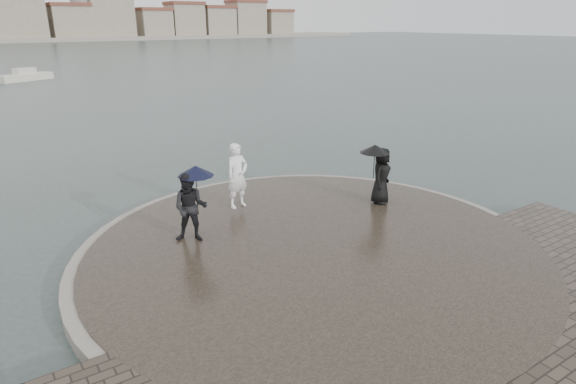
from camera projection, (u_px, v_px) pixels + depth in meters
ground at (414, 320)px, 10.18m from camera, size 400.00×400.00×0.00m
kerb_ring at (315, 251)px, 12.87m from camera, size 12.50×12.50×0.32m
quay_tip at (315, 250)px, 12.86m from camera, size 11.90×11.90×0.36m
statue at (237, 176)px, 15.05m from camera, size 0.82×0.60×2.07m
visitor_left at (191, 201)px, 12.70m from camera, size 1.31×1.14×2.04m
visitor_right at (380, 170)px, 15.37m from camera, size 1.27×1.06×1.95m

